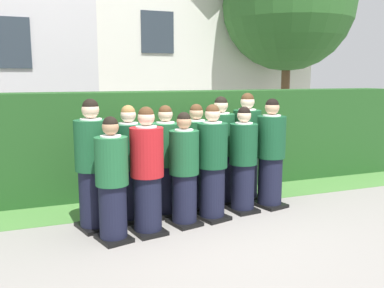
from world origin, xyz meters
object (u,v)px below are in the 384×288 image
student_front_row_2 (184,172)px  student_rear_row_3 (196,159)px  student_front_row_4 (243,162)px  student_front_row_5 (271,156)px  student_rear_row_0 (93,168)px  student_front_row_0 (112,183)px  student_rear_row_4 (220,153)px  student_in_red_blazer (147,174)px  student_rear_row_5 (246,149)px  student_rear_row_1 (129,166)px  student_rear_row_2 (166,163)px  student_front_row_3 (212,165)px

student_front_row_2 → student_rear_row_3: size_ratio=0.96×
student_front_row_4 → student_rear_row_3: (-0.60, 0.37, 0.01)m
student_front_row_5 → student_rear_row_0: student_rear_row_0 is taller
student_front_row_0 → student_front_row_2: (1.00, 0.22, 0.00)m
student_rear_row_3 → student_rear_row_4: (0.46, 0.13, 0.05)m
student_in_red_blazer → student_rear_row_5: 2.13m
student_front_row_2 → student_rear_row_1: student_rear_row_1 is taller
student_rear_row_3 → student_front_row_5: bearing=-15.8°
student_front_row_0 → student_front_row_2: bearing=12.6°
student_front_row_2 → student_front_row_4: bearing=12.7°
student_front_row_0 → student_rear_row_3: student_rear_row_3 is taller
student_rear_row_1 → student_rear_row_2: 0.55m
student_front_row_4 → student_rear_row_0: bearing=178.5°
student_front_row_4 → student_rear_row_3: size_ratio=0.98×
student_front_row_2 → student_front_row_3: bearing=10.4°
student_front_row_0 → student_rear_row_3: bearing=30.3°
student_front_row_4 → student_rear_row_3: student_rear_row_3 is taller
student_front_row_4 → student_rear_row_4: 0.52m
student_in_red_blazer → student_front_row_3: student_in_red_blazer is taller
student_front_row_2 → student_front_row_5: size_ratio=0.92×
student_rear_row_0 → student_rear_row_4: student_rear_row_0 is taller
student_in_red_blazer → student_rear_row_0: (-0.62, 0.41, 0.04)m
student_in_red_blazer → student_front_row_2: (0.54, 0.13, -0.05)m
student_front_row_5 → student_rear_row_0: bearing=-179.9°
student_front_row_4 → student_rear_row_0: size_ratio=0.91×
student_front_row_3 → student_rear_row_0: (-1.61, 0.20, 0.05)m
student_front_row_2 → student_rear_row_5: bearing=30.5°
student_front_row_3 → student_front_row_0: bearing=-168.1°
student_front_row_5 → student_rear_row_0: 2.67m
student_front_row_4 → student_rear_row_0: student_rear_row_0 is taller
student_rear_row_0 → student_front_row_0: bearing=-72.6°
student_rear_row_2 → student_rear_row_3: (0.51, 0.12, -0.00)m
student_in_red_blazer → student_rear_row_0: 0.75m
student_front_row_5 → student_rear_row_4: (-0.64, 0.44, 0.01)m
student_front_row_2 → student_front_row_4: (1.01, 0.23, 0.01)m
student_front_row_5 → student_rear_row_5: size_ratio=0.96×
student_front_row_2 → student_front_row_5: (1.51, 0.29, 0.07)m
student_rear_row_3 → student_rear_row_5: 0.99m
student_rear_row_1 → student_front_row_3: bearing=-17.6°
student_front_row_5 → student_rear_row_5: 0.54m
student_front_row_4 → student_rear_row_3: 0.71m
student_front_row_3 → student_front_row_5: bearing=11.1°
student_rear_row_4 → student_front_row_5: bearing=-34.1°
student_front_row_3 → student_rear_row_3: 0.52m
student_front_row_0 → student_rear_row_2: size_ratio=0.96×
student_in_red_blazer → student_front_row_4: 1.59m
student_front_row_3 → student_front_row_4: 0.58m
student_in_red_blazer → student_front_row_3: (0.99, 0.21, -0.00)m
student_front_row_3 → student_rear_row_5: bearing=38.1°
student_front_row_2 → student_front_row_0: bearing=-167.4°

